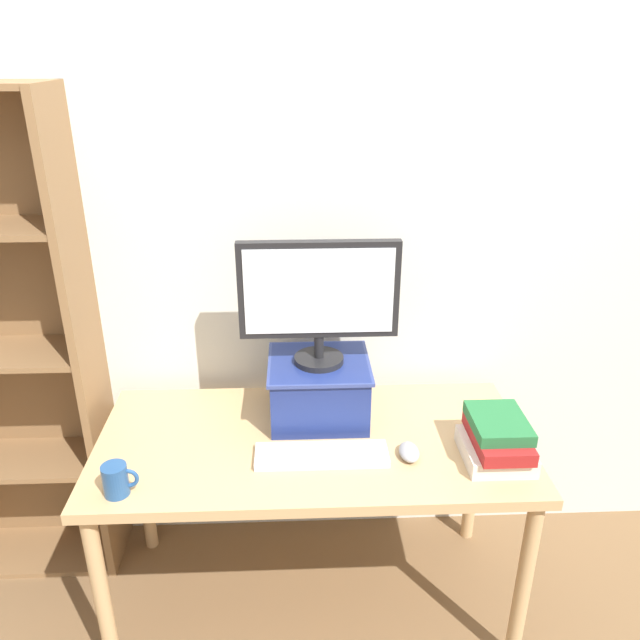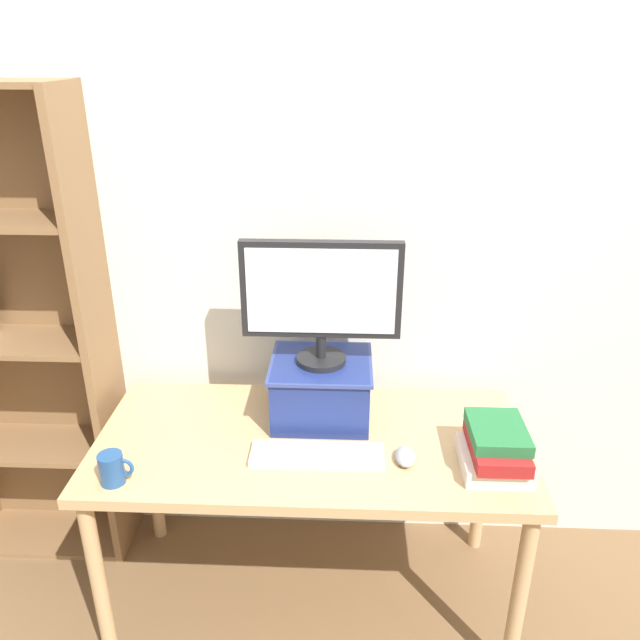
% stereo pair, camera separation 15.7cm
% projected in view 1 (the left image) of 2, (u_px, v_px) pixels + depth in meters
% --- Properties ---
extents(ground_plane, '(12.00, 12.00, 0.00)m').
position_uv_depth(ground_plane, '(313.00, 595.00, 2.35)').
color(ground_plane, brown).
extents(back_wall, '(7.00, 0.08, 2.60)m').
position_uv_depth(back_wall, '(307.00, 228.00, 2.23)').
color(back_wall, silver).
rests_on(back_wall, ground_plane).
extents(desk, '(1.42, 0.68, 0.71)m').
position_uv_depth(desk, '(312.00, 457.00, 2.10)').
color(desk, tan).
rests_on(desk, ground_plane).
extents(riser_box, '(0.35, 0.32, 0.21)m').
position_uv_depth(riser_box, '(319.00, 387.00, 2.15)').
color(riser_box, navy).
rests_on(riser_box, desk).
extents(computer_monitor, '(0.52, 0.17, 0.43)m').
position_uv_depth(computer_monitor, '(319.00, 296.00, 2.02)').
color(computer_monitor, black).
rests_on(computer_monitor, riser_box).
extents(keyboard, '(0.42, 0.12, 0.02)m').
position_uv_depth(keyboard, '(322.00, 455.00, 1.96)').
color(keyboard, silver).
rests_on(keyboard, desk).
extents(computer_mouse, '(0.06, 0.10, 0.04)m').
position_uv_depth(computer_mouse, '(409.00, 452.00, 1.97)').
color(computer_mouse, '#99999E').
rests_on(computer_mouse, desk).
extents(book_stack, '(0.20, 0.26, 0.14)m').
position_uv_depth(book_stack, '(497.00, 440.00, 1.94)').
color(book_stack, silver).
rests_on(book_stack, desk).
extents(coffee_mug, '(0.10, 0.07, 0.10)m').
position_uv_depth(coffee_mug, '(116.00, 480.00, 1.79)').
color(coffee_mug, '#234C84').
rests_on(coffee_mug, desk).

